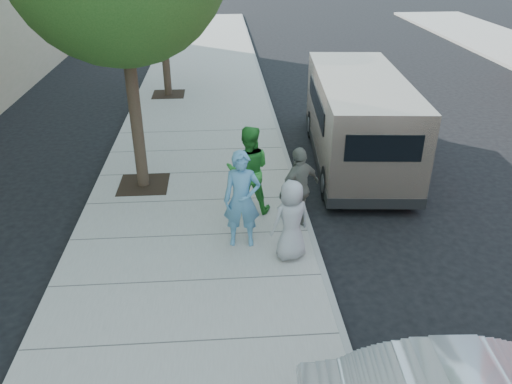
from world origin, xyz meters
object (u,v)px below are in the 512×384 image
at_px(van, 357,118).
at_px(person_gray_shirt, 291,220).
at_px(person_officer, 242,200).
at_px(parking_meter, 247,177).
at_px(person_green_shirt, 248,170).
at_px(person_striped_polo, 299,188).

xyz_separation_m(van, person_gray_shirt, (-2.39, -4.57, -0.32)).
relative_size(van, person_officer, 3.34).
height_order(parking_meter, van, van).
xyz_separation_m(van, person_green_shirt, (-3.07, -2.73, -0.13)).
height_order(person_gray_shirt, person_striped_polo, person_striped_polo).
bearing_deg(person_gray_shirt, person_striped_polo, -126.98).
distance_m(person_gray_shirt, person_striped_polo, 1.14).
bearing_deg(person_gray_shirt, person_officer, -51.61).
bearing_deg(person_green_shirt, person_striped_polo, 147.99).
height_order(van, person_striped_polo, van).
relative_size(parking_meter, person_green_shirt, 0.64).
xyz_separation_m(person_green_shirt, person_striped_polo, (0.99, -0.74, -0.10)).
relative_size(parking_meter, van, 0.19).
relative_size(van, person_gray_shirt, 4.14).
bearing_deg(van, person_officer, -124.12).
xyz_separation_m(person_officer, person_gray_shirt, (0.89, -0.52, -0.19)).
height_order(person_officer, person_green_shirt, person_green_shirt).
bearing_deg(parking_meter, person_green_shirt, 79.57).
bearing_deg(person_striped_polo, person_green_shirt, -72.37).
bearing_deg(person_striped_polo, van, -156.35).
bearing_deg(van, parking_meter, -131.92).
relative_size(person_officer, person_gray_shirt, 1.24).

